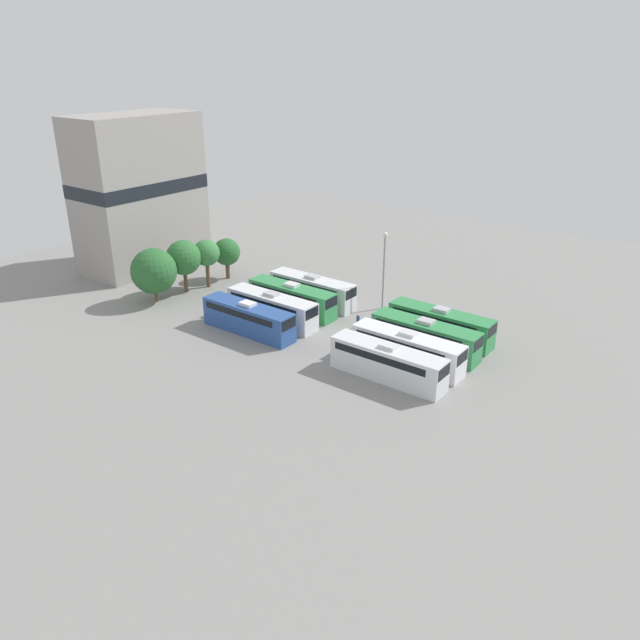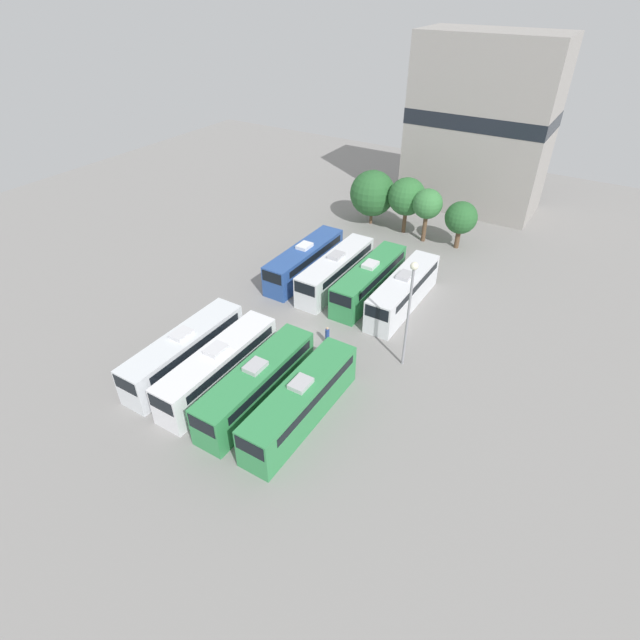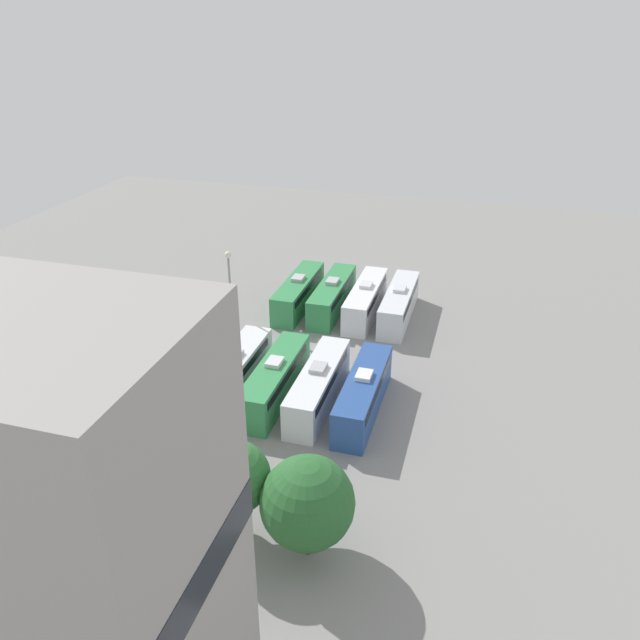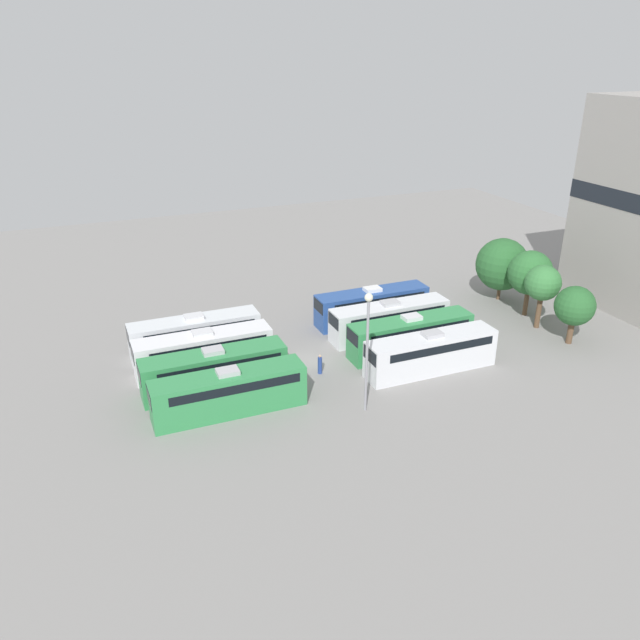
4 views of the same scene
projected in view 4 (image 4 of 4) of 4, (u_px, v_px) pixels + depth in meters
ground_plane at (310, 360)px, 54.11m from camera, size 111.66×111.66×0.00m
bus_0 at (196, 334)px, 55.00m from camera, size 2.56×11.41×3.55m
bus_1 at (204, 350)px, 51.98m from camera, size 2.56×11.41×3.55m
bus_2 at (215, 369)px, 48.90m from camera, size 2.56×11.41×3.55m
bus_3 at (229, 391)px, 45.81m from camera, size 2.56×11.41×3.55m
bus_4 at (372, 305)px, 61.21m from camera, size 2.56×11.41×3.55m
bus_5 at (390, 319)px, 57.98m from camera, size 2.56×11.41×3.55m
bus_6 at (411, 334)px, 54.90m from camera, size 2.56×11.41×3.55m
bus_7 at (431, 352)px, 51.75m from camera, size 2.56×11.41×3.55m
worker_person at (320, 365)px, 51.66m from camera, size 0.36×0.36×1.72m
light_pole at (368, 335)px, 44.23m from camera, size 0.60×0.60×9.37m
tree_0 at (502, 264)px, 65.72m from camera, size 5.52×5.52×6.70m
tree_1 at (530, 273)px, 61.55m from camera, size 4.40×4.40×6.72m
tree_2 at (543, 283)px, 58.70m from camera, size 3.40×3.40×6.30m
tree_3 at (575, 306)px, 55.85m from camera, size 3.61×3.61×5.49m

